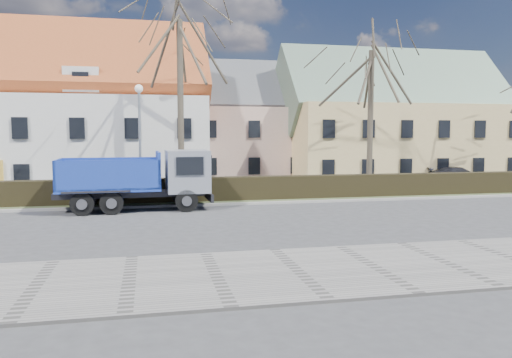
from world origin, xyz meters
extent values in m
plane|color=#3C3C3E|center=(0.00, 0.00, 0.00)|extent=(120.00, 120.00, 0.00)
cube|color=gray|center=(0.00, -8.50, 0.04)|extent=(80.00, 5.00, 0.08)
cube|color=gray|center=(0.00, 4.60, 0.06)|extent=(80.00, 0.30, 0.12)
cube|color=#404C2B|center=(0.00, 6.20, 0.05)|extent=(80.00, 3.00, 0.10)
cube|color=black|center=(0.00, 6.00, 0.65)|extent=(60.00, 0.90, 1.30)
imported|color=black|center=(-4.19, 9.67, 0.68)|extent=(4.23, 2.34, 1.36)
imported|color=black|center=(18.42, 11.34, 0.67)|extent=(4.94, 3.25, 1.33)
camera|label=1|loc=(-3.91, -21.24, 3.79)|focal=35.00mm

